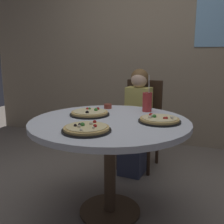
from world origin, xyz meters
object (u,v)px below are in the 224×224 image
object	(u,v)px
chair_wooden	(141,119)
pizza_veggie	(90,113)
pizza_cheese	(86,129)
sauce_bowl	(108,106)
diner_child	(136,127)
pizza_pepperoni	(159,120)
dining_table	(110,133)
soda_cup	(147,102)

from	to	relation	value
chair_wooden	pizza_veggie	xyz separation A→B (m)	(-0.22, -0.91, 0.24)
pizza_cheese	sauce_bowl	xyz separation A→B (m)	(-0.12, 0.72, 0.00)
diner_child	pizza_pepperoni	xyz separation A→B (m)	(0.36, -0.77, 0.28)
chair_wooden	pizza_pepperoni	xyz separation A→B (m)	(0.34, -0.95, 0.24)
sauce_bowl	diner_child	bearing A→B (deg)	69.97
dining_table	soda_cup	world-z (taller)	soda_cup
chair_wooden	diner_child	xyz separation A→B (m)	(-0.02, -0.18, -0.05)
dining_table	diner_child	distance (m)	0.85
pizza_pepperoni	sauce_bowl	world-z (taller)	pizza_pepperoni
dining_table	pizza_veggie	xyz separation A→B (m)	(-0.21, 0.10, 0.12)
chair_wooden	pizza_cheese	bearing A→B (deg)	-92.02
chair_wooden	pizza_veggie	bearing A→B (deg)	-103.33
chair_wooden	pizza_veggie	world-z (taller)	chair_wooden
chair_wooden	soda_cup	size ratio (longest dim) A/B	3.09
chair_wooden	pizza_pepperoni	distance (m)	1.04
diner_child	pizza_pepperoni	world-z (taller)	diner_child
chair_wooden	dining_table	bearing A→B (deg)	-90.47
dining_table	pizza_cheese	distance (m)	0.35
chair_wooden	soda_cup	world-z (taller)	soda_cup
chair_wooden	pizza_pepperoni	size ratio (longest dim) A/B	3.13
diner_child	soda_cup	xyz separation A→B (m)	(0.20, -0.44, 0.35)
pizza_pepperoni	pizza_veggie	bearing A→B (deg)	175.72
soda_cup	chair_wooden	bearing A→B (deg)	106.73
pizza_cheese	pizza_pepperoni	world-z (taller)	same
dining_table	pizza_cheese	bearing A→B (deg)	-96.87
pizza_pepperoni	soda_cup	bearing A→B (deg)	115.62
pizza_veggie	sauce_bowl	world-z (taller)	pizza_veggie
pizza_veggie	soda_cup	world-z (taller)	soda_cup
chair_wooden	sauce_bowl	xyz separation A→B (m)	(-0.17, -0.61, 0.24)
pizza_cheese	dining_table	bearing A→B (deg)	83.13
pizza_veggie	soda_cup	size ratio (longest dim) A/B	1.03
dining_table	pizza_veggie	bearing A→B (deg)	153.34
dining_table	soda_cup	size ratio (longest dim) A/B	3.81
chair_wooden	sauce_bowl	bearing A→B (deg)	-105.68
pizza_veggie	pizza_pepperoni	xyz separation A→B (m)	(0.56, -0.04, 0.00)
dining_table	diner_child	world-z (taller)	diner_child
pizza_pepperoni	soda_cup	distance (m)	0.37
chair_wooden	diner_child	world-z (taller)	diner_child
diner_child	pizza_veggie	world-z (taller)	diner_child
dining_table	diner_child	xyz separation A→B (m)	(-0.01, 0.83, -0.16)
sauce_bowl	pizza_veggie	bearing A→B (deg)	-98.37
pizza_cheese	pizza_pepperoni	distance (m)	0.55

